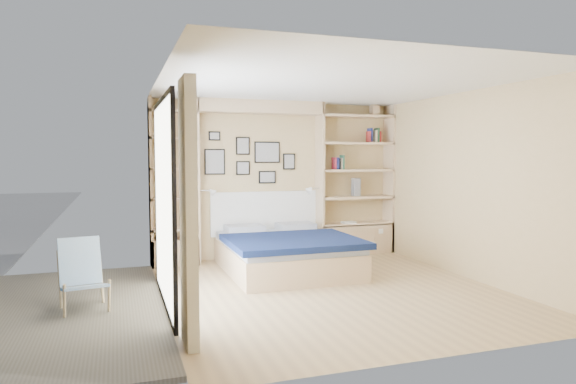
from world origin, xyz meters
name	(u,v)px	position (x,y,z in m)	size (l,w,h in m)	color
ground	(330,290)	(0.00, 0.00, 0.00)	(4.50, 4.50, 0.00)	tan
room_shell	(265,194)	(-0.39, 1.52, 1.08)	(4.50, 4.50, 4.50)	tan
bed	(285,252)	(-0.20, 1.17, 0.28)	(1.76, 2.16, 1.07)	beige
photo_gallery	(249,158)	(-0.45, 2.22, 1.60)	(1.48, 0.02, 0.82)	black
reading_lamps	(262,191)	(-0.30, 2.00, 1.10)	(1.92, 0.12, 0.15)	silver
shelf_decor	(342,153)	(1.09, 2.07, 1.68)	(3.50, 0.23, 2.03)	#A92B40
deck	(0,319)	(-3.60, 0.00, 0.00)	(3.20, 4.00, 0.05)	#6B604F
deck_chair	(82,275)	(-2.83, 0.14, 0.36)	(0.58, 0.82, 0.76)	tan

